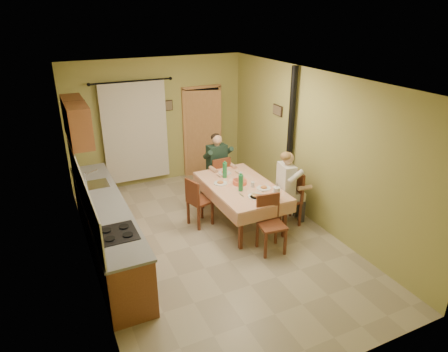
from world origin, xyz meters
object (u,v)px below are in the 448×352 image
chair_left (200,210)px  man_right (288,180)px  man_far (218,160)px  chair_near (271,235)px  chair_right (287,208)px  dining_table (241,203)px  chair_far (218,186)px  stove_flue (289,159)px

chair_left → man_right: bearing=51.7°
man_far → chair_near: bearing=-93.7°
chair_left → chair_near: bearing=13.9°
chair_left → man_right: size_ratio=0.67×
chair_near → chair_right: chair_right is taller
dining_table → chair_right: size_ratio=1.87×
chair_far → man_right: size_ratio=0.69×
dining_table → chair_far: chair_far is taller
chair_right → man_right: size_ratio=0.74×
dining_table → man_far: (0.03, 1.09, 0.50)m
dining_table → man_right: size_ratio=1.38×
chair_left → chair_right: bearing=51.8°
chair_near → chair_left: chair_near is taller
dining_table → man_far: 1.20m
dining_table → man_right: bearing=-28.4°
man_far → man_right: 1.65m
chair_far → man_right: bearing=-67.0°
man_far → dining_table: bearing=-94.5°
chair_far → dining_table: bearing=-94.6°
chair_right → stove_flue: size_ratio=0.37×
man_right → stove_flue: size_ratio=0.50×
chair_left → man_far: bearing=123.0°
chair_far → stove_flue: 1.61m
dining_table → chair_right: 0.87m
chair_left → stove_flue: (1.89, -0.04, 0.74)m
chair_left → dining_table: bearing=57.3°
dining_table → chair_left: bearing=162.4°
man_right → stove_flue: stove_flue is taller
chair_near → chair_left: 1.50m
chair_near → man_right: bearing=-130.5°
chair_far → chair_left: 1.14m
man_far → man_right: size_ratio=1.00×
chair_far → man_far: man_far is taller
chair_far → chair_left: chair_far is taller
dining_table → stove_flue: bearing=8.6°
chair_near → chair_right: bearing=-131.2°
chair_far → chair_left: bearing=-135.0°
dining_table → chair_left: size_ratio=2.06×
chair_near → chair_left: (-0.74, 1.31, -0.00)m
stove_flue → dining_table: bearing=-171.0°
chair_right → man_right: (-0.02, 0.00, 0.59)m
chair_far → chair_right: chair_right is taller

